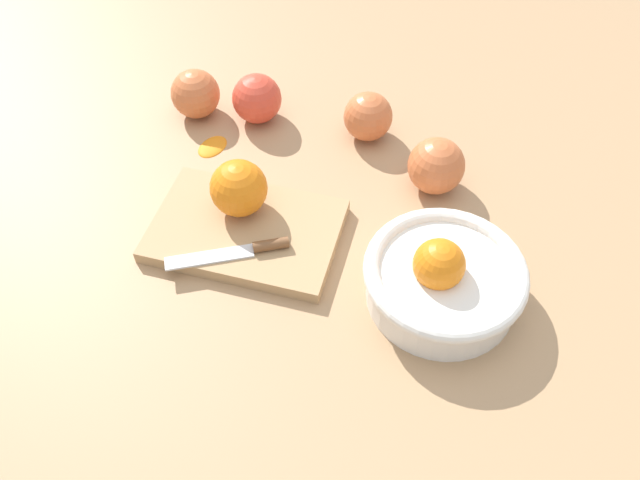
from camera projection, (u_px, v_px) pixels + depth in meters
ground_plane at (330, 234)px, 0.86m from camera, size 2.40×2.40×0.00m
bowl at (443, 279)px, 0.77m from camera, size 0.19×0.19×0.10m
cutting_board at (246, 231)px, 0.85m from camera, size 0.24×0.17×0.02m
orange_on_board at (238, 190)px, 0.84m from camera, size 0.07×0.07×0.07m
knife at (245, 250)px, 0.82m from camera, size 0.15×0.08×0.01m
apple_front_left at (436, 166)px, 0.89m from camera, size 0.08×0.08×0.08m
apple_front_center at (368, 116)px, 0.96m from camera, size 0.07×0.07×0.07m
apple_front_right at (195, 94)px, 0.99m from camera, size 0.07×0.07×0.07m
apple_front_right_2 at (257, 99)px, 0.98m from camera, size 0.07×0.07×0.07m
citrus_peel at (212, 145)px, 0.97m from camera, size 0.05×0.06×0.01m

